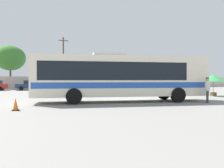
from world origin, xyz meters
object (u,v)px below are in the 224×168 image
vendor_umbrella_secondary_green (213,78)px  utility_pole_near (63,62)px  coach_bus_cream_blue (119,76)px  traffic_cone_on_apron (16,105)px  attendant_by_bus_door (207,88)px  roadside_tree_midleft (10,58)px  parked_car_second_dark_blue (31,85)px  parked_car_third_white (67,85)px

vendor_umbrella_secondary_green → utility_pole_near: bearing=114.4°
utility_pole_near → coach_bus_cream_blue: bearing=-88.6°
coach_bus_cream_blue → utility_pole_near: (-0.68, 27.53, 3.05)m
traffic_cone_on_apron → attendant_by_bus_door: bearing=0.2°
attendant_by_bus_door → roadside_tree_midleft: bearing=116.4°
vendor_umbrella_secondary_green → roadside_tree_midleft: roadside_tree_midleft is taller
parked_car_second_dark_blue → traffic_cone_on_apron: 24.12m
parked_car_second_dark_blue → utility_pole_near: (5.58, 6.06, 4.12)m
attendant_by_bus_door → vendor_umbrella_secondary_green: size_ratio=0.73×
parked_car_third_white → utility_pole_near: size_ratio=0.47×
traffic_cone_on_apron → roadside_tree_midleft: bearing=95.7°
parked_car_third_white → roadside_tree_midleft: (-8.96, 6.78, 4.61)m
vendor_umbrella_secondary_green → parked_car_third_white: bearing=121.3°
coach_bus_cream_blue → parked_car_third_white: (-0.80, 21.39, -1.08)m
parked_car_second_dark_blue → parked_car_third_white: bearing=-0.8°
vendor_umbrella_secondary_green → coach_bus_cream_blue: bearing=-167.2°
utility_pole_near → roadside_tree_midleft: 9.11m
roadside_tree_midleft → attendant_by_bus_door: bearing=-63.6°
parked_car_second_dark_blue → traffic_cone_on_apron: parked_car_second_dark_blue is taller
parked_car_second_dark_blue → utility_pole_near: utility_pole_near is taller
attendant_by_bus_door → vendor_umbrella_secondary_green: 7.29m
vendor_umbrella_secondary_green → parked_car_second_dark_blue: size_ratio=0.52×
vendor_umbrella_secondary_green → roadside_tree_midleft: bearing=128.5°
utility_pole_near → traffic_cone_on_apron: 31.11m
coach_bus_cream_blue → vendor_umbrella_secondary_green: (10.72, 2.44, -0.13)m
utility_pole_near → traffic_cone_on_apron: size_ratio=14.75×
attendant_by_bus_door → traffic_cone_on_apron: attendant_by_bus_door is taller
attendant_by_bus_door → vendor_umbrella_secondary_green: vendor_umbrella_secondary_green is taller
roadside_tree_midleft → coach_bus_cream_blue: bearing=-70.9°
parked_car_second_dark_blue → attendant_by_bus_door: bearing=-63.9°
attendant_by_bus_door → coach_bus_cream_blue: bearing=154.7°
vendor_umbrella_secondary_green → attendant_by_bus_door: bearing=-135.8°
attendant_by_bus_door → utility_pole_near: bearing=101.6°
attendant_by_bus_door → vendor_umbrella_secondary_green: bearing=44.2°
utility_pole_near → roadside_tree_midleft: bearing=176.0°
vendor_umbrella_secondary_green → traffic_cone_on_apron: (-17.41, -5.09, -1.41)m
parked_car_third_white → coach_bus_cream_blue: bearing=-87.9°
attendant_by_bus_door → parked_car_third_white: 24.82m
attendant_by_bus_door → roadside_tree_midleft: (-15.28, 30.78, 4.39)m
utility_pole_near → roadside_tree_midleft: size_ratio=1.24×
parked_car_second_dark_blue → parked_car_third_white: 5.46m
coach_bus_cream_blue → attendant_by_bus_door: size_ratio=7.19×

